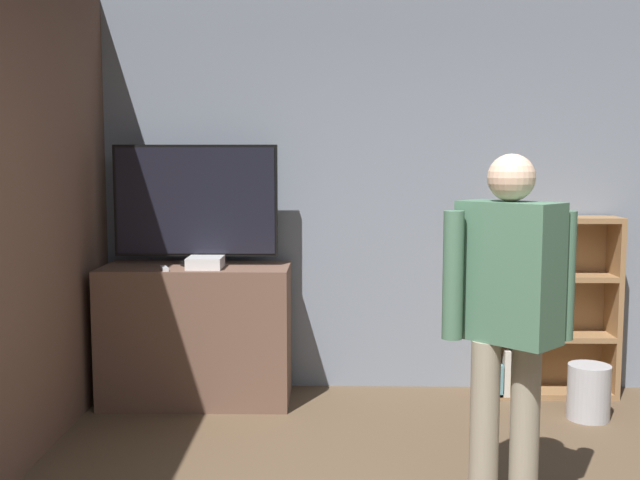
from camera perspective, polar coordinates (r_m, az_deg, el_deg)
The scene contains 9 objects.
wall_back at distance 5.28m, azimuth 6.91°, elevation 3.22°, with size 6.27×0.06×2.70m.
wall_side_brick at distance 4.10m, azimuth -22.29°, elevation 1.96°, with size 0.06×4.52×2.70m.
tv_ledge at distance 5.10m, azimuth -9.36°, elevation -7.07°, with size 1.24×0.55×0.91m.
television at distance 5.02m, azimuth -9.44°, elevation 2.77°, with size 1.08×0.22×0.80m.
game_console at distance 4.90m, azimuth -8.73°, elevation -1.71°, with size 0.22×0.23×0.07m.
remote_loose at distance 4.87m, azimuth -11.77°, elevation -2.14°, with size 0.08×0.14×0.02m.
bookshelf at distance 5.36m, azimuth 16.41°, elevation -5.00°, with size 0.85×0.28×1.23m.
person at distance 3.40m, azimuth 14.12°, elevation -5.00°, with size 0.58×0.46×1.64m.
waste_bin at distance 5.05m, azimuth 19.79°, elevation -10.84°, with size 0.26×0.26×0.34m.
Camera 1 is at (-0.55, -2.30, 1.62)m, focal length 42.00 mm.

